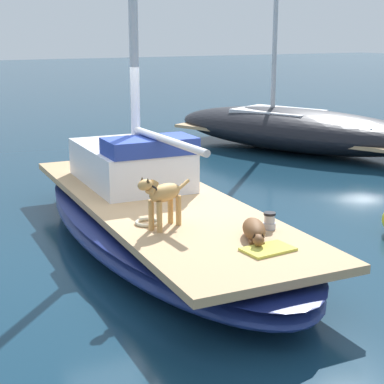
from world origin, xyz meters
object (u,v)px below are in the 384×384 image
(moored_boat_starboard_side, at_px, (296,129))
(sailboat_main, at_px, (159,222))
(dog_tan, at_px, (162,195))
(dog_brown, at_px, (254,230))
(deck_towel, at_px, (268,249))
(coiled_rope, at_px, (148,222))
(deck_winch, at_px, (269,221))

(moored_boat_starboard_side, bearing_deg, sailboat_main, -141.62)
(dog_tan, height_order, moored_boat_starboard_side, moored_boat_starboard_side)
(dog_brown, relative_size, deck_towel, 1.59)
(dog_tan, bearing_deg, moored_boat_starboard_side, 42.25)
(dog_brown, height_order, coiled_rope, dog_brown)
(moored_boat_starboard_side, bearing_deg, coiled_rope, -139.30)
(dog_tan, height_order, deck_towel, dog_tan)
(sailboat_main, relative_size, deck_towel, 13.15)
(dog_brown, bearing_deg, deck_winch, 31.40)
(dog_brown, height_order, deck_winch, dog_brown)
(moored_boat_starboard_side, bearing_deg, dog_tan, -137.75)
(coiled_rope, bearing_deg, dog_brown, -52.76)
(dog_tan, distance_m, coiled_rope, 0.48)
(sailboat_main, relative_size, deck_winch, 35.05)
(dog_brown, distance_m, dog_tan, 1.20)
(dog_brown, xyz_separation_m, moored_boat_starboard_side, (6.08, 7.10, -0.21))
(dog_tan, relative_size, deck_towel, 1.59)
(dog_tan, distance_m, deck_towel, 1.51)
(coiled_rope, relative_size, moored_boat_starboard_side, 0.04)
(deck_towel, bearing_deg, dog_brown, 77.75)
(dog_tan, distance_m, moored_boat_starboard_side, 9.26)
(coiled_rope, relative_size, deck_towel, 0.58)
(sailboat_main, distance_m, deck_winch, 2.00)
(moored_boat_starboard_side, bearing_deg, deck_winch, -129.72)
(dog_brown, xyz_separation_m, deck_winch, (0.38, 0.23, -0.01))
(deck_towel, bearing_deg, sailboat_main, 93.47)
(dog_brown, distance_m, coiled_rope, 1.42)
(moored_boat_starboard_side, bearing_deg, deck_towel, -129.43)
(dog_tan, relative_size, coiled_rope, 2.75)
(dog_brown, bearing_deg, coiled_rope, 127.24)
(sailboat_main, relative_size, moored_boat_starboard_side, 0.96)
(dog_brown, relative_size, dog_tan, 1.00)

